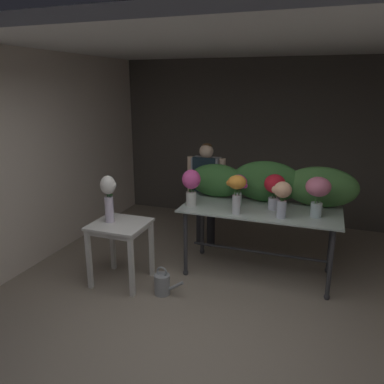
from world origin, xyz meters
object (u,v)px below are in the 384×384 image
Objects in this scene: vase_peach_peonies at (282,196)px; vase_white_roses_tall at (109,195)px; vase_sunset_freesia at (237,189)px; florist at (206,184)px; vase_fuchsia_anemones at (192,184)px; display_table_glass at (260,219)px; side_table_white at (120,232)px; vase_rosy_tulips at (318,191)px; watering_can at (163,284)px; vase_crimson_stock at (275,188)px; vase_magenta_roses at (238,185)px.

vase_peach_peonies is 1.98m from vase_white_roses_tall.
vase_sunset_freesia is 1.49m from vase_white_roses_tall.
vase_fuchsia_anemones is at bearing -85.01° from florist.
vase_peach_peonies reaches higher than display_table_glass.
vase_fuchsia_anemones is at bearing 40.30° from side_table_white.
vase_peach_peonies is at bearing 14.60° from vase_white_roses_tall.
florist reaches higher than display_table_glass.
vase_rosy_tulips reaches higher than watering_can.
vase_sunset_freesia is 1.31× the size of watering_can.
vase_crimson_stock is at bearing 23.40° from vase_white_roses_tall.
display_table_glass is at bearing 50.66° from vase_sunset_freesia.
vase_fuchsia_anemones is (-0.98, -0.20, 0.00)m from vase_crimson_stock.
vase_fuchsia_anemones is at bearing 175.64° from vase_peach_peonies.
vase_white_roses_tall is (-1.65, -0.75, 0.36)m from display_table_glass.
vase_rosy_tulips is at bearing 25.80° from watering_can.
display_table_glass is at bearing 26.41° from side_table_white.
vase_fuchsia_anemones reaches higher than watering_can.
florist is (-0.90, 0.65, 0.20)m from display_table_glass.
florist is 3.64× the size of vase_peach_peonies.
side_table_white is at bearing -153.59° from display_table_glass.
display_table_glass is 0.49m from vase_magenta_roses.
vase_magenta_roses is at bearing 30.35° from vase_white_roses_tall.
side_table_white is at bearing -164.37° from vase_peach_peonies.
florist is 3.55× the size of vase_crimson_stock.
side_table_white is 1.46m from vase_sunset_freesia.
vase_sunset_freesia is at bearing -167.19° from vase_rosy_tulips.
vase_sunset_freesia is at bearing 38.83° from watering_can.
side_table_white is 1.67× the size of vase_fuchsia_anemones.
side_table_white reaches higher than watering_can.
vase_crimson_stock reaches higher than vase_magenta_roses.
side_table_white is at bearing -113.80° from florist.
vase_crimson_stock is at bearing 11.26° from vase_fuchsia_anemones.
vase_crimson_stock is (-0.49, 0.11, -0.03)m from vase_rosy_tulips.
florist is at bearing 125.39° from vase_sunset_freesia.
vase_crimson_stock is (1.05, -0.62, 0.21)m from florist.
vase_peach_peonies is at bearing 15.63° from side_table_white.
vase_white_roses_tall is 1.20m from watering_can.
watering_can is at bearing -153.62° from vase_peach_peonies.
watering_can is (-1.58, -0.77, -1.05)m from vase_rosy_tulips.
vase_peach_peonies is (1.79, 0.50, 0.49)m from side_table_white.
vase_white_roses_tall is (-2.29, -0.66, -0.09)m from vase_rosy_tulips.
side_table_white is 1.54m from vase_magenta_roses.
vase_sunset_freesia is at bearing 18.23° from vase_white_roses_tall.
vase_white_roses_tall is at bearing -118.02° from florist.
vase_white_roses_tall reaches higher than watering_can.
vase_fuchsia_anemones is (0.69, 0.58, 0.50)m from side_table_white.
display_table_glass is at bearing 136.94° from vase_peach_peonies.
vase_sunset_freesia is (-0.24, -0.29, 0.44)m from display_table_glass.
vase_rosy_tulips is at bearing -7.88° from vase_magenta_roses.
side_table_white is at bearing -139.70° from vase_fuchsia_anemones.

